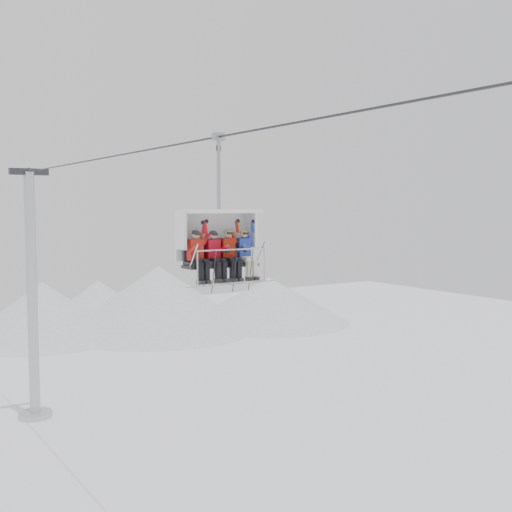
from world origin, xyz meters
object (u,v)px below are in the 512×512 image
skier_center_right (230,253)px  chairlift_carrier (217,236)px  skier_center_left (215,255)px  skier_far_left (198,255)px  lift_tower_right (33,312)px  skier_far_right (246,253)px

skier_center_right → chairlift_carrier: bearing=126.1°
chairlift_carrier → skier_center_left: size_ratio=2.36×
skier_far_left → skier_center_left: bearing=-0.4°
chairlift_carrier → skier_center_right: (0.22, -0.30, -0.46)m
skier_far_left → skier_center_right: 0.98m
chairlift_carrier → skier_center_left: 0.61m
lift_tower_right → skier_far_right: bearing=-87.9°
skier_far_left → skier_center_right: (0.98, 0.00, 0.00)m
lift_tower_right → chairlift_carrier: 20.63m
lift_tower_right → skier_center_right: lift_tower_right is taller
skier_far_right → skier_center_right: bearing=179.7°
chairlift_carrier → skier_far_right: chairlift_carrier is taller
chairlift_carrier → skier_center_right: size_ratio=2.36×
lift_tower_right → skier_far_right: 20.84m
lift_tower_right → chairlift_carrier: bearing=-90.0°
lift_tower_right → skier_center_left: lift_tower_right is taller
chairlift_carrier → skier_far_right: 0.92m
chairlift_carrier → skier_far_left: (-0.75, -0.30, -0.46)m
skier_far_left → skier_center_left: (0.52, -0.00, -0.01)m
skier_far_left → skier_center_right: bearing=0.0°
skier_center_right → skier_far_right: (0.51, -0.00, -0.01)m
skier_far_left → skier_far_right: size_ratio=1.00×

